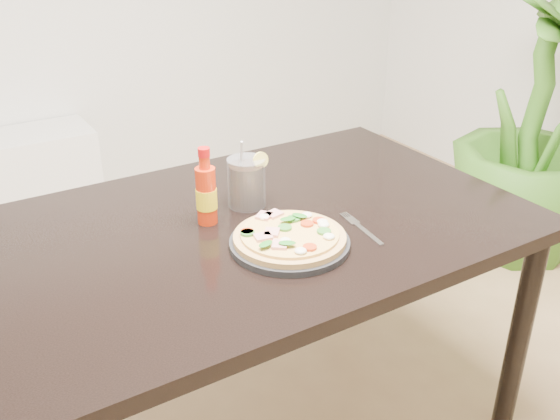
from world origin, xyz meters
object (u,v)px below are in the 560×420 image
pizza (290,236)px  hot_sauce_bottle (206,194)px  houseplant (536,124)px  dining_table (256,248)px  cola_cup (247,183)px  fork (360,227)px  plate (290,243)px

pizza → hot_sauce_bottle: size_ratio=1.33×
hot_sauce_bottle → pizza: bearing=-62.3°
houseplant → pizza: bearing=-161.7°
dining_table → cola_cup: (0.03, 0.09, 0.15)m
cola_cup → fork: cola_cup is taller
plate → hot_sauce_bottle: size_ratio=1.42×
hot_sauce_bottle → houseplant: 1.79m
cola_cup → houseplant: 1.65m
hot_sauce_bottle → houseplant: bearing=10.6°
fork → houseplant: bearing=28.5°
plate → houseplant: 1.73m
fork → dining_table: bearing=145.7°
houseplant → dining_table: bearing=-166.9°
fork → cola_cup: bearing=130.3°
houseplant → hot_sauce_bottle: bearing=-169.4°
plate → hot_sauce_bottle: hot_sauce_bottle is taller
plate → cola_cup: bearing=84.6°
cola_cup → plate: bearing=-95.4°
plate → houseplant: size_ratio=0.24×
plate → fork: plate is taller
pizza → fork: size_ratio=1.43×
plate → fork: 0.20m
houseplant → plate: bearing=-161.6°
hot_sauce_bottle → houseplant: (1.75, 0.33, -0.22)m
cola_cup → fork: (0.18, -0.27, -0.06)m
plate → pizza: bearing=48.6°
dining_table → hot_sauce_bottle: bearing=153.2°
fork → houseplant: (1.43, 0.56, -0.14)m
pizza → houseplant: size_ratio=0.22×
hot_sauce_bottle → cola_cup: (0.14, 0.04, -0.02)m
plate → dining_table: bearing=90.8°
pizza → houseplant: (1.63, 0.54, -0.16)m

